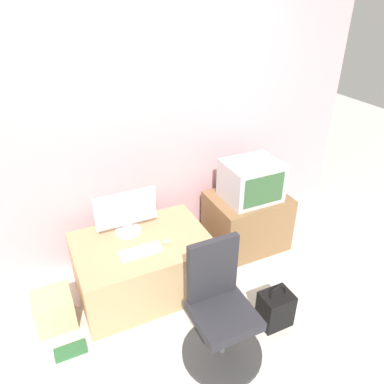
% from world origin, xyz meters
% --- Properties ---
extents(ground_plane, '(12.00, 12.00, 0.00)m').
position_xyz_m(ground_plane, '(0.00, 0.00, 0.00)').
color(ground_plane, beige).
extents(wall_back, '(4.40, 0.05, 2.60)m').
position_xyz_m(wall_back, '(0.00, 1.32, 1.30)').
color(wall_back, '#CC9EA3').
rests_on(wall_back, ground_plane).
extents(desk, '(1.10, 0.78, 0.50)m').
position_xyz_m(desk, '(-0.25, 0.74, 0.25)').
color(desk, tan).
rests_on(desk, ground_plane).
extents(side_stand, '(0.73, 0.58, 0.56)m').
position_xyz_m(side_stand, '(0.88, 0.89, 0.28)').
color(side_stand, olive).
rests_on(side_stand, ground_plane).
extents(main_monitor, '(0.52, 0.22, 0.38)m').
position_xyz_m(main_monitor, '(-0.31, 0.91, 0.69)').
color(main_monitor, silver).
rests_on(main_monitor, desk).
extents(keyboard, '(0.34, 0.14, 0.01)m').
position_xyz_m(keyboard, '(-0.31, 0.60, 0.51)').
color(keyboard, silver).
rests_on(keyboard, desk).
extents(mouse, '(0.06, 0.04, 0.03)m').
position_xyz_m(mouse, '(-0.08, 0.62, 0.52)').
color(mouse, silver).
rests_on(mouse, desk).
extents(crt_tv, '(0.51, 0.42, 0.37)m').
position_xyz_m(crt_tv, '(0.88, 0.87, 0.74)').
color(crt_tv, '#B7B7BC').
rests_on(crt_tv, side_stand).
extents(office_chair, '(0.58, 0.58, 0.90)m').
position_xyz_m(office_chair, '(0.03, -0.10, 0.34)').
color(office_chair, '#333333').
rests_on(office_chair, ground_plane).
extents(cardboard_box_lower, '(0.29, 0.28, 0.29)m').
position_xyz_m(cardboard_box_lower, '(-1.02, 0.66, 0.14)').
color(cardboard_box_lower, '#D1B27F').
rests_on(cardboard_box_lower, ground_plane).
extents(handbag, '(0.24, 0.19, 0.38)m').
position_xyz_m(handbag, '(0.54, -0.07, 0.15)').
color(handbag, black).
rests_on(handbag, ground_plane).
extents(book, '(0.23, 0.12, 0.02)m').
position_xyz_m(book, '(-0.97, 0.33, 0.01)').
color(book, '#2D6638').
rests_on(book, ground_plane).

